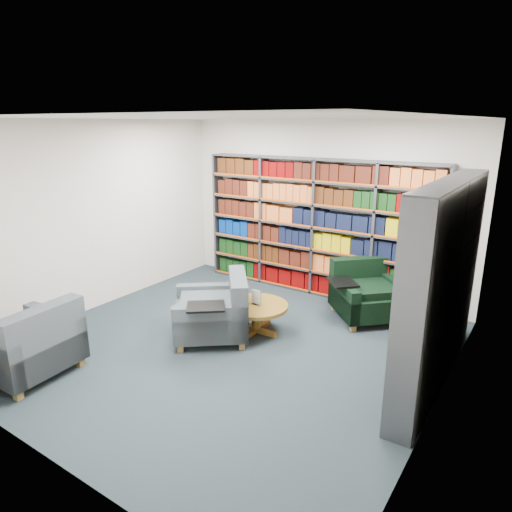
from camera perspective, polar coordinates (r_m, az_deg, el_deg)
The scene contains 7 objects.
room_shell at distance 5.47m, azimuth -3.51°, elevation 2.05°, with size 5.02×5.02×2.82m.
bookshelf_back at distance 7.48m, azimuth 7.46°, elevation 3.48°, with size 4.00×0.28×2.20m.
bookshelf_right at distance 5.16m, azimuth 22.20°, elevation -3.57°, with size 0.28×2.50×2.20m.
chair_teal_left at distance 6.06m, azimuth -4.80°, elevation -7.08°, with size 1.31×1.31×0.85m.
chair_green_right at distance 6.87m, azimuth 13.56°, elevation -4.72°, with size 1.27×1.27×0.82m.
chair_teal_front at distance 5.76m, azimuth -26.39°, elevation -10.09°, with size 1.01×1.16×0.87m.
coffee_table at distance 6.17m, azimuth 0.01°, elevation -6.77°, with size 0.86×0.86×0.61m.
Camera 1 is at (3.22, -4.21, 2.75)m, focal length 32.00 mm.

